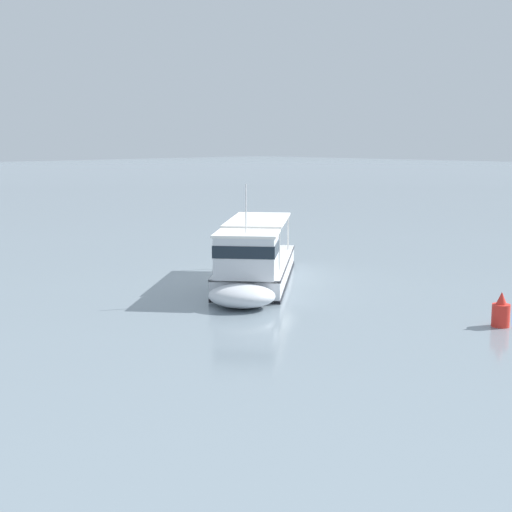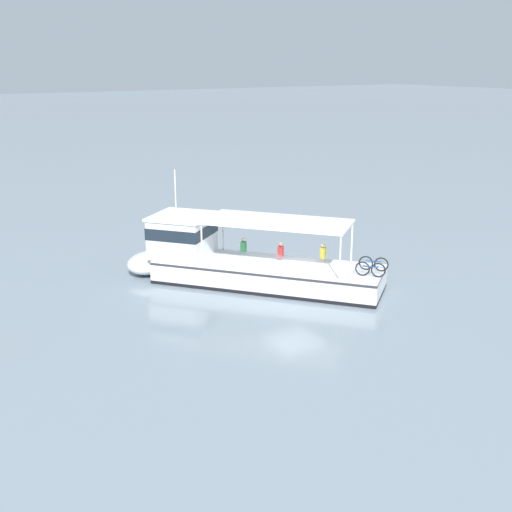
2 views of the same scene
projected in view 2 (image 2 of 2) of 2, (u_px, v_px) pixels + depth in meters
name	position (u px, v px, depth m)	size (l,w,h in m)	color
ground_plane	(295.00, 292.00, 30.61)	(400.00, 400.00, 0.00)	gray
ferry_main	(236.00, 262.00, 31.70)	(11.83, 10.39, 5.32)	silver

